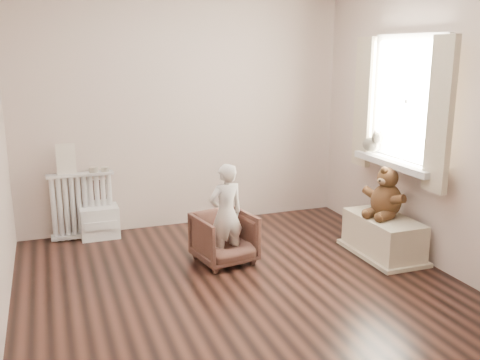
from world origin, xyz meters
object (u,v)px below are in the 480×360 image
object	(u,v)px
armchair	(224,238)
plush_cat	(372,143)
toy_bench	(383,235)
teddy_bear	(387,187)
toy_vanity	(99,212)
child	(226,214)
radiator	(82,202)

from	to	relation	value
armchair	plush_cat	bearing A→B (deg)	-5.29
toy_bench	teddy_bear	distance (m)	0.47
toy_vanity	toy_bench	world-z (taller)	toy_vanity
child	plush_cat	distance (m)	1.72
toy_vanity	plush_cat	size ratio (longest dim) A/B	2.27
toy_vanity	teddy_bear	distance (m)	2.91
toy_bench	plush_cat	bearing A→B (deg)	74.01
armchair	plush_cat	world-z (taller)	plush_cat
toy_vanity	plush_cat	distance (m)	2.89
toy_bench	plush_cat	world-z (taller)	plush_cat
child	teddy_bear	size ratio (longest dim) A/B	1.91
armchair	toy_bench	bearing A→B (deg)	-23.42
child	radiator	bearing A→B (deg)	-55.38
radiator	toy_bench	world-z (taller)	radiator
armchair	plush_cat	distance (m)	1.80
teddy_bear	plush_cat	world-z (taller)	plush_cat
armchair	plush_cat	size ratio (longest dim) A/B	1.91
armchair	plush_cat	xyz separation A→B (m)	(1.62, 0.14, 0.77)
radiator	teddy_bear	bearing A→B (deg)	-28.49
teddy_bear	plush_cat	size ratio (longest dim) A/B	1.80
toy_bench	plush_cat	distance (m)	0.95
radiator	child	bearing A→B (deg)	-45.06
teddy_bear	plush_cat	bearing A→B (deg)	56.22
radiator	child	size ratio (longest dim) A/B	0.75
radiator	plush_cat	world-z (taller)	plush_cat
radiator	toy_bench	xyz separation A→B (m)	(2.66, -1.47, -0.19)
toy_vanity	teddy_bear	xyz separation A→B (m)	(2.51, -1.42, 0.40)
child	toy_bench	size ratio (longest dim) A/B	1.15
toy_vanity	child	bearing A→B (deg)	-48.53
toy_bench	toy_vanity	bearing A→B (deg)	150.03
plush_cat	armchair	bearing A→B (deg)	-170.30
toy_vanity	armchair	bearing A→B (deg)	-47.25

